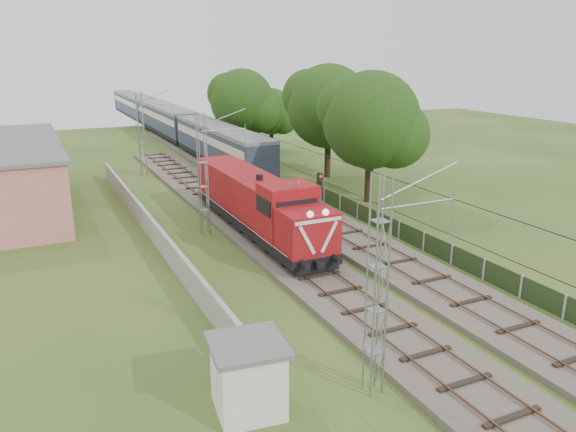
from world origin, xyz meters
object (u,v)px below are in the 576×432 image
signal_post (319,195)px  relay_hut (248,376)px  locomotive (257,202)px  coach_rake (166,118)px

signal_post → relay_hut: 17.70m
locomotive → coach_rake: 46.11m
coach_rake → signal_post: signal_post is taller
locomotive → relay_hut: (-7.40, -17.25, -0.95)m
coach_rake → relay_hut: bearing=-101.1°
coach_rake → relay_hut: (-12.40, -63.09, -1.30)m
signal_post → locomotive: bearing=134.4°
signal_post → relay_hut: signal_post is taller
relay_hut → locomotive: bearing=66.8°
locomotive → signal_post: bearing=-45.6°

